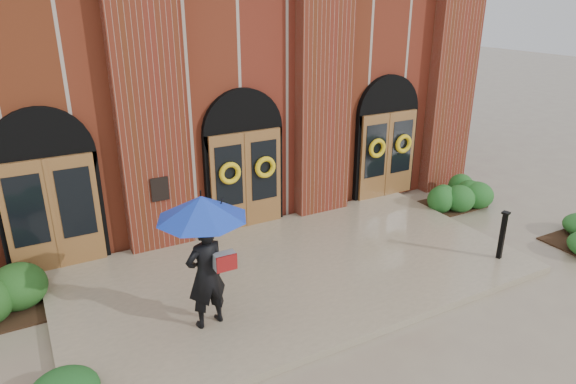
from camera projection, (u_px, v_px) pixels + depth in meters
ground at (299, 277)px, 11.21m from camera, size 90.00×90.00×0.00m
landing at (296, 271)px, 11.31m from camera, size 10.00×5.30×0.15m
church_building at (169, 67)px, 17.13m from camera, size 16.20×12.53×7.00m
man_with_umbrella at (204, 237)px, 8.77m from camera, size 1.81×1.81×2.51m
metal_post at (502, 234)px, 11.51m from camera, size 0.19×0.19×1.14m
hedge_wall_right at (434, 198)px, 14.59m from camera, size 2.77×1.11×0.71m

